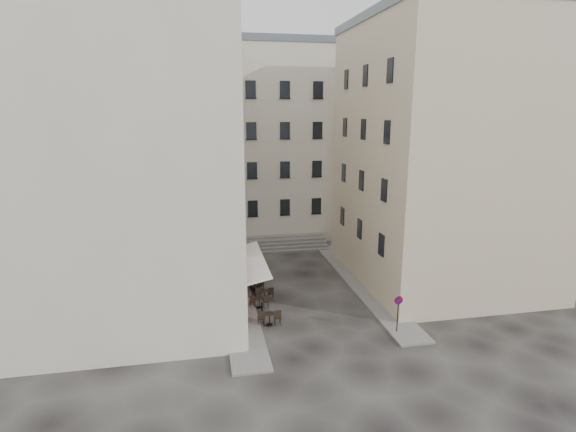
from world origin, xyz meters
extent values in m
plane|color=black|center=(0.00, 0.00, 0.00)|extent=(90.00, 90.00, 0.00)
cube|color=slate|center=(-4.50, 4.00, 0.06)|extent=(2.00, 22.00, 0.12)
cube|color=slate|center=(4.50, 3.00, 0.06)|extent=(2.00, 18.00, 0.12)
cube|color=beige|center=(-10.50, 3.00, 10.00)|extent=(12.00, 16.00, 20.00)
cube|color=beige|center=(10.50, 3.50, 9.00)|extent=(12.00, 14.00, 18.00)
cube|color=slate|center=(10.50, 3.50, 18.30)|extent=(12.20, 14.20, 0.60)
cube|color=beige|center=(-1.00, 19.00, 9.00)|extent=(18.00, 10.00, 18.00)
cube|color=slate|center=(-1.00, 19.00, 18.30)|extent=(18.20, 10.20, 0.60)
cube|color=#43090C|center=(-4.42, 1.00, 1.75)|extent=(0.25, 7.00, 3.50)
cube|color=black|center=(-4.38, 1.00, 1.40)|extent=(0.06, 3.85, 2.00)
cube|color=white|center=(-3.60, 1.00, 2.95)|extent=(1.58, 7.30, 0.41)
cube|color=slate|center=(0.00, 11.90, 0.10)|extent=(9.00, 1.80, 0.20)
cube|color=slate|center=(0.00, 12.35, 0.30)|extent=(9.00, 1.80, 0.20)
cube|color=slate|center=(0.00, 12.80, 0.50)|extent=(9.00, 1.80, 0.20)
cube|color=slate|center=(0.00, 13.25, 0.70)|extent=(9.00, 1.80, 0.20)
cylinder|color=black|center=(-3.25, -1.00, 0.45)|extent=(0.10, 0.10, 0.90)
sphere|color=black|center=(-3.25, -1.00, 0.92)|extent=(0.12, 0.12, 0.12)
cylinder|color=black|center=(-3.25, 2.50, 0.45)|extent=(0.10, 0.10, 0.90)
sphere|color=black|center=(-3.25, 2.50, 0.92)|extent=(0.12, 0.12, 0.12)
cylinder|color=black|center=(-3.25, 6.00, 0.45)|extent=(0.10, 0.10, 0.90)
sphere|color=black|center=(-3.25, 6.00, 0.92)|extent=(0.12, 0.12, 0.12)
cylinder|color=black|center=(3.95, -4.44, 1.11)|extent=(0.06, 0.06, 2.23)
cylinder|color=red|center=(3.95, -4.44, 2.01)|extent=(0.52, 0.05, 0.52)
cylinder|color=navy|center=(3.95, -4.47, 2.01)|extent=(0.38, 0.05, 0.37)
cube|color=red|center=(3.95, -4.49, 2.01)|extent=(0.30, 0.04, 0.30)
cylinder|color=black|center=(-2.97, -2.17, 0.07)|extent=(0.38, 0.38, 0.02)
cylinder|color=black|center=(-2.97, -2.17, 0.42)|extent=(0.05, 0.05, 0.74)
cylinder|color=black|center=(-2.97, -2.17, 0.76)|extent=(0.63, 0.63, 0.04)
cube|color=black|center=(-2.50, -2.17, 0.48)|extent=(0.40, 0.40, 0.95)
cube|color=black|center=(-3.45, -2.06, 0.48)|extent=(0.40, 0.40, 0.95)
cylinder|color=black|center=(-3.25, 0.30, 0.07)|extent=(0.34, 0.34, 0.02)
cylinder|color=black|center=(-3.25, 0.30, 0.38)|extent=(0.05, 0.05, 0.67)
cylinder|color=black|center=(-3.25, 0.30, 0.69)|extent=(0.57, 0.57, 0.04)
cube|color=black|center=(-2.82, 0.30, 0.43)|extent=(0.36, 0.36, 0.86)
cube|color=black|center=(-3.68, 0.39, 0.43)|extent=(0.36, 0.36, 0.86)
cylinder|color=black|center=(-2.75, 1.51, 0.07)|extent=(0.34, 0.34, 0.02)
cylinder|color=black|center=(-2.75, 1.51, 0.38)|extent=(0.05, 0.05, 0.66)
cylinder|color=black|center=(-2.75, 1.51, 0.68)|extent=(0.57, 0.57, 0.04)
cube|color=black|center=(-2.32, 1.51, 0.42)|extent=(0.36, 0.36, 0.85)
cube|color=black|center=(-3.17, 1.61, 0.42)|extent=(0.36, 0.36, 0.85)
cylinder|color=black|center=(-3.15, 3.25, 0.07)|extent=(0.35, 0.35, 0.02)
cylinder|color=black|center=(-3.15, 3.25, 0.39)|extent=(0.05, 0.05, 0.68)
cylinder|color=black|center=(-3.15, 3.25, 0.70)|extent=(0.58, 0.58, 0.04)
cube|color=black|center=(-2.71, 3.25, 0.44)|extent=(0.37, 0.37, 0.87)
cube|color=black|center=(-3.59, 3.34, 0.44)|extent=(0.37, 0.37, 0.87)
cylinder|color=black|center=(-3.41, 3.77, 0.07)|extent=(0.38, 0.38, 0.02)
cylinder|color=black|center=(-3.41, 3.77, 0.42)|extent=(0.05, 0.05, 0.73)
cylinder|color=black|center=(-3.41, 3.77, 0.75)|extent=(0.63, 0.63, 0.04)
cube|color=black|center=(-2.94, 3.77, 0.47)|extent=(0.40, 0.40, 0.94)
cube|color=black|center=(-3.88, 3.87, 0.47)|extent=(0.40, 0.40, 0.94)
imported|color=black|center=(-2.79, 3.87, 0.93)|extent=(0.72, 0.52, 1.85)
camera|label=1|loc=(-6.52, -25.98, 12.29)|focal=28.00mm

